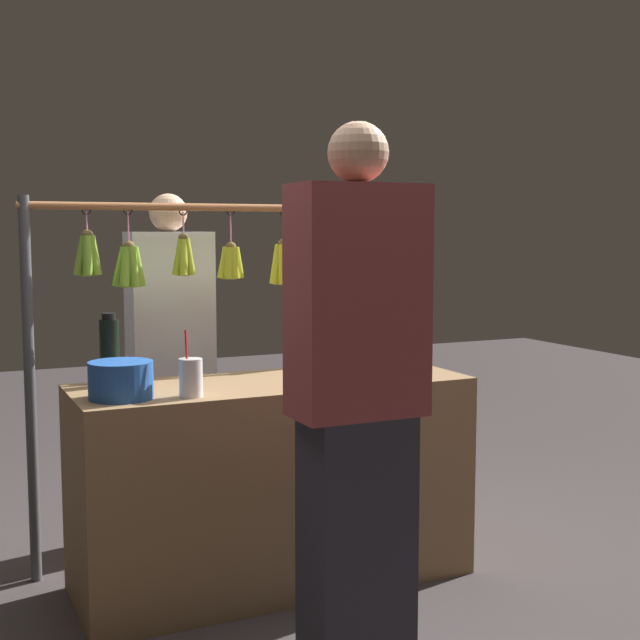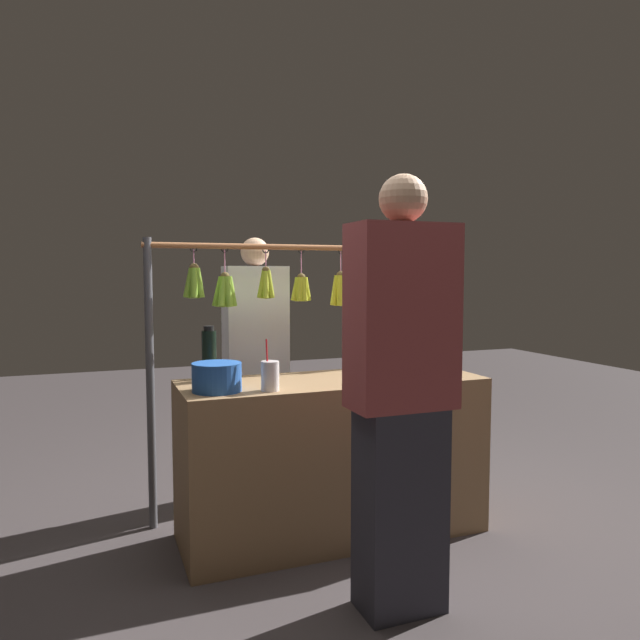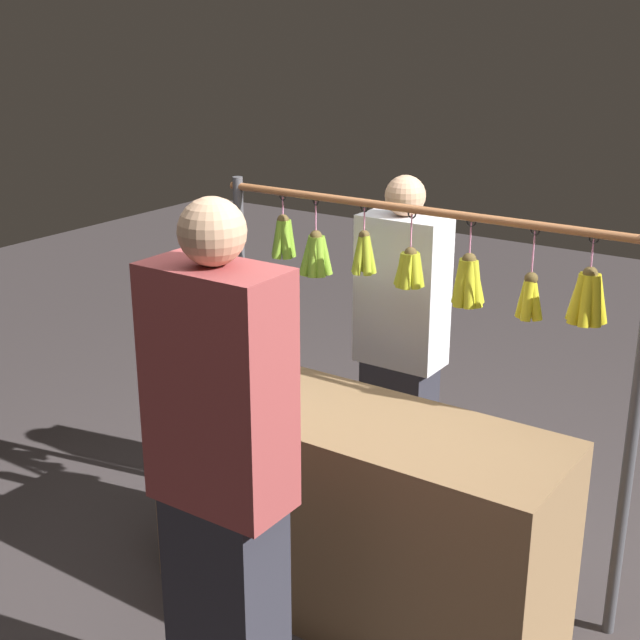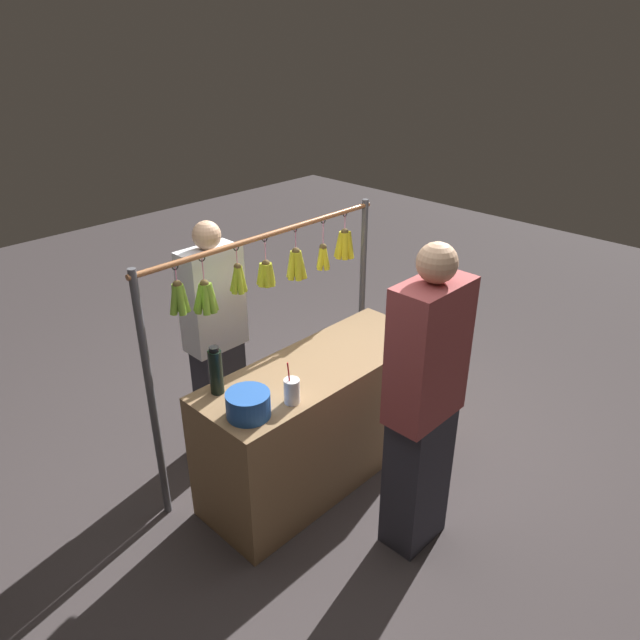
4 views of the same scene
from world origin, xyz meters
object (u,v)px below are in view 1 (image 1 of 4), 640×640
object	(u,v)px
drink_cup	(191,378)
vendor_person	(171,369)
customer_person	(357,405)
blue_bucket	(121,380)
water_bottle	(109,351)

from	to	relation	value
drink_cup	vendor_person	bearing A→B (deg)	-100.65
vendor_person	customer_person	size ratio (longest dim) A/B	0.90
blue_bucket	water_bottle	bearing A→B (deg)	-93.70
blue_bucket	customer_person	world-z (taller)	customer_person
blue_bucket	vendor_person	world-z (taller)	vendor_person
water_bottle	vendor_person	distance (m)	0.68
drink_cup	customer_person	bearing A→B (deg)	123.54
vendor_person	blue_bucket	bearing A→B (deg)	63.77
blue_bucket	customer_person	distance (m)	0.89
water_bottle	vendor_person	bearing A→B (deg)	-125.86
blue_bucket	drink_cup	distance (m)	0.25
blue_bucket	drink_cup	bearing A→B (deg)	162.63
water_bottle	drink_cup	bearing A→B (deg)	121.09
vendor_person	customer_person	world-z (taller)	customer_person
drink_cup	customer_person	world-z (taller)	customer_person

